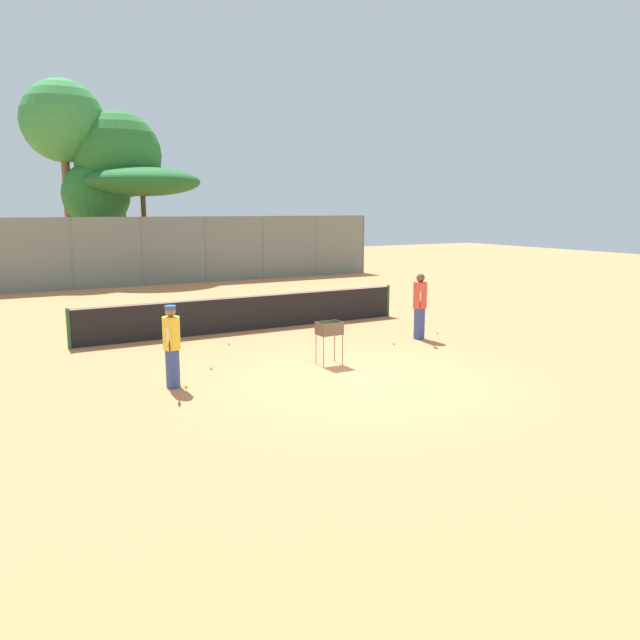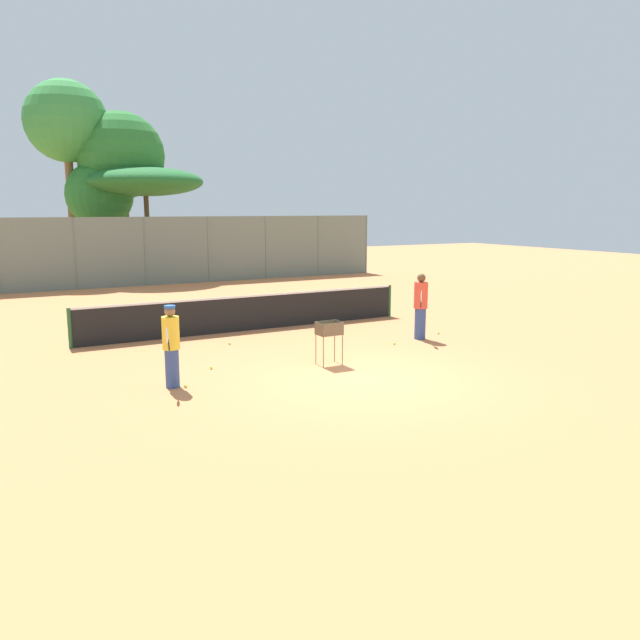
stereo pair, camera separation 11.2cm
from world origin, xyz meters
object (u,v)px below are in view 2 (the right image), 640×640
(ball_cart, at_px, (329,332))
(player_red_cap, at_px, (421,306))
(tennis_net, at_px, (250,312))
(parked_car, at_px, (237,262))
(player_white_outfit, at_px, (171,345))

(ball_cart, bearing_deg, player_red_cap, 19.17)
(tennis_net, xyz_separation_m, parked_car, (5.76, 15.68, 0.10))
(player_red_cap, xyz_separation_m, parked_car, (2.10, 19.17, -0.29))
(player_red_cap, bearing_deg, tennis_net, -96.32)
(parked_car, bearing_deg, player_white_outfit, -114.90)
(player_red_cap, bearing_deg, player_white_outfit, -42.19)
(player_white_outfit, bearing_deg, parked_car, 178.27)
(tennis_net, relative_size, parked_car, 2.45)
(player_red_cap, xyz_separation_m, ball_cart, (-3.69, -1.28, -0.17))
(player_white_outfit, relative_size, parked_car, 0.40)
(tennis_net, bearing_deg, ball_cart, -90.41)
(tennis_net, xyz_separation_m, player_white_outfit, (-3.77, -4.86, 0.32))
(player_white_outfit, bearing_deg, player_red_cap, 123.67)
(tennis_net, relative_size, ball_cart, 10.09)
(player_red_cap, relative_size, parked_car, 0.44)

